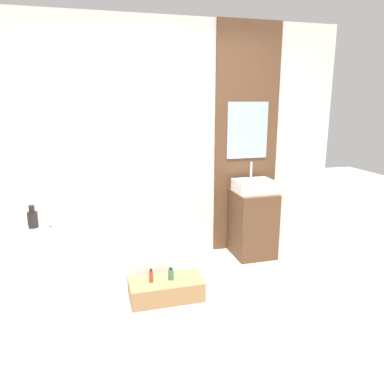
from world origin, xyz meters
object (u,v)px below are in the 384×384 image
object	(u,v)px
wooden_step_bench	(166,289)
sink	(254,186)
bathtub	(96,254)
vase_tall_dark	(33,219)
vase_round_light	(51,222)
bottle_soap_primary	(151,276)
bottle_soap_secondary	(171,274)

from	to	relation	value
wooden_step_bench	sink	distance (m)	1.55
bathtub	wooden_step_bench	xyz separation A→B (m)	(0.59, -0.61, -0.16)
sink	vase_tall_dark	xyz separation A→B (m)	(-2.35, 0.16, -0.23)
wooden_step_bench	vase_round_light	world-z (taller)	vase_round_light
sink	bottle_soap_primary	world-z (taller)	sink
vase_tall_dark	bottle_soap_primary	distance (m)	1.41
wooden_step_bench	bottle_soap_primary	xyz separation A→B (m)	(-0.13, 0.00, 0.15)
bottle_soap_secondary	vase_tall_dark	bearing A→B (deg)	144.85
bottle_soap_secondary	bottle_soap_primary	bearing A→B (deg)	-180.00
bathtub	bottle_soap_primary	bearing A→B (deg)	-52.78
wooden_step_bench	vase_tall_dark	bearing A→B (deg)	143.75
bottle_soap_secondary	sink	bearing A→B (deg)	32.64
vase_round_light	bottle_soap_primary	distance (m)	1.28
bathtub	sink	world-z (taller)	sink
vase_tall_dark	bottle_soap_primary	xyz separation A→B (m)	(1.06, -0.87, -0.36)
wooden_step_bench	bottle_soap_secondary	distance (m)	0.15
vase_round_light	bottle_soap_secondary	world-z (taller)	vase_round_light
sink	vase_tall_dark	size ratio (longest dim) A/B	1.80
wooden_step_bench	sink	world-z (taller)	sink
vase_tall_dark	bottle_soap_primary	bearing A→B (deg)	-39.50
bathtub	bottle_soap_primary	world-z (taller)	bathtub
bottle_soap_primary	vase_round_light	bearing A→B (deg)	135.43
vase_tall_dark	vase_round_light	size ratio (longest dim) A/B	2.57
bathtub	vase_tall_dark	xyz separation A→B (m)	(-0.59, 0.26, 0.34)
wooden_step_bench	sink	bearing A→B (deg)	31.53
sink	vase_round_light	bearing A→B (deg)	175.80
sink	bottle_soap_secondary	distance (m)	1.45
sink	vase_tall_dark	bearing A→B (deg)	176.21
sink	bottle_soap_secondary	size ratio (longest dim) A/B	3.68
vase_tall_dark	bottle_soap_secondary	distance (m)	1.56
bottle_soap_primary	sink	bearing A→B (deg)	28.88
bathtub	bottle_soap_secondary	distance (m)	0.89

